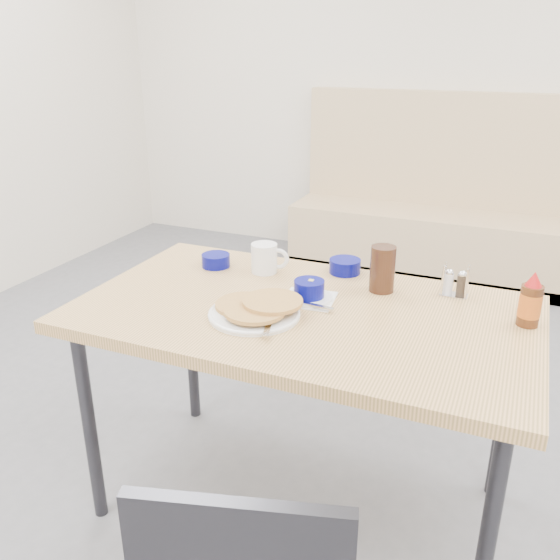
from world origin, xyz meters
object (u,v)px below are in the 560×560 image
at_px(grits_setting, 309,292).
at_px(amber_tumbler, 382,269).
at_px(dining_table, 303,326).
at_px(creamer_bowl, 216,260).
at_px(condiment_caddy, 455,285).
at_px(syrup_bottle, 530,302).
at_px(booth_bench, 432,223).
at_px(pancake_plate, 256,310).
at_px(coffee_mug, 265,258).
at_px(butter_bowl, 345,266).

height_order(grits_setting, amber_tumbler, amber_tumbler).
distance_m(dining_table, amber_tumbler, 0.33).
height_order(dining_table, creamer_bowl, creamer_bowl).
distance_m(amber_tumbler, condiment_caddy, 0.24).
bearing_deg(syrup_bottle, condiment_caddy, 148.45).
xyz_separation_m(booth_bench, creamer_bowl, (-0.43, -2.32, 0.43)).
distance_m(dining_table, pancake_plate, 0.18).
height_order(amber_tumbler, condiment_caddy, amber_tumbler).
bearing_deg(amber_tumbler, booth_bench, 94.62).
distance_m(coffee_mug, butter_bowl, 0.28).
distance_m(butter_bowl, syrup_bottle, 0.64).
bearing_deg(creamer_bowl, booth_bench, 79.56).
relative_size(booth_bench, pancake_plate, 6.90).
relative_size(amber_tumbler, condiment_caddy, 1.47).
relative_size(pancake_plate, butter_bowl, 2.49).
bearing_deg(grits_setting, condiment_caddy, 27.33).
bearing_deg(pancake_plate, creamer_bowl, 134.03).
distance_m(pancake_plate, coffee_mug, 0.37).
bearing_deg(condiment_caddy, pancake_plate, -143.55).
bearing_deg(dining_table, condiment_caddy, 34.39).
xyz_separation_m(grits_setting, creamer_bowl, (-0.42, 0.15, -0.01)).
bearing_deg(creamer_bowl, butter_bowl, 15.10).
bearing_deg(coffee_mug, syrup_bottle, -6.00).
distance_m(coffee_mug, condiment_caddy, 0.65).
relative_size(dining_table, syrup_bottle, 8.47).
bearing_deg(creamer_bowl, pancake_plate, -45.97).
bearing_deg(syrup_bottle, booth_bench, 104.96).
bearing_deg(amber_tumbler, butter_bowl, 145.39).
distance_m(grits_setting, creamer_bowl, 0.45).
bearing_deg(booth_bench, syrup_bottle, -75.04).
bearing_deg(creamer_bowl, grits_setting, -19.91).
relative_size(booth_bench, amber_tumbler, 12.38).
distance_m(dining_table, grits_setting, 0.11).
bearing_deg(syrup_bottle, grits_setting, -173.10).
bearing_deg(grits_setting, pancake_plate, -121.19).
bearing_deg(booth_bench, dining_table, -90.00).
distance_m(booth_bench, grits_setting, 2.51).
xyz_separation_m(pancake_plate, butter_bowl, (0.14, 0.45, 0.00)).
height_order(pancake_plate, grits_setting, grits_setting).
height_order(butter_bowl, condiment_caddy, condiment_caddy).
xyz_separation_m(booth_bench, coffee_mug, (-0.24, -2.30, 0.46)).
distance_m(pancake_plate, creamer_bowl, 0.45).
height_order(grits_setting, butter_bowl, grits_setting).
xyz_separation_m(dining_table, condiment_caddy, (0.41, 0.28, 0.10)).
relative_size(booth_bench, creamer_bowl, 18.43).
bearing_deg(grits_setting, dining_table, -83.85).
xyz_separation_m(booth_bench, condiment_caddy, (0.41, -2.25, 0.45)).
height_order(coffee_mug, butter_bowl, coffee_mug).
height_order(booth_bench, syrup_bottle, booth_bench).
distance_m(creamer_bowl, syrup_bottle, 1.07).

